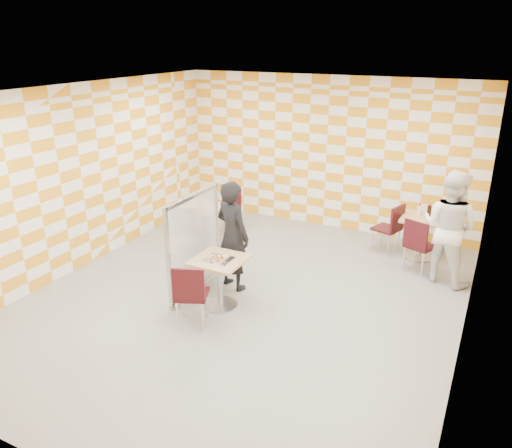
{
  "coord_description": "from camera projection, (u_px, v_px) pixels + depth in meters",
  "views": [
    {
      "loc": [
        3.11,
        -5.78,
        3.69
      ],
      "look_at": [
        0.1,
        0.2,
        1.15
      ],
      "focal_mm": 35.0,
      "sensor_mm": 36.0,
      "label": 1
    }
  ],
  "objects": [
    {
      "name": "empty_table",
      "position": [
        204.0,
        219.0,
        9.21
      ],
      "size": [
        0.7,
        0.7,
        0.75
      ],
      "color": "#D6B473",
      "rests_on": "ground"
    },
    {
      "name": "pizza_on_foil",
      "position": [
        219.0,
        258.0,
        6.97
      ],
      "size": [
        0.4,
        0.4,
        0.04
      ],
      "color": "silver",
      "rests_on": "main_table"
    },
    {
      "name": "second_table",
      "position": [
        421.0,
        230.0,
        8.66
      ],
      "size": [
        0.7,
        0.7,
        0.75
      ],
      "color": "#D6B473",
      "rests_on": "ground"
    },
    {
      "name": "room_shell",
      "position": [
        260.0,
        193.0,
        7.36
      ],
      "size": [
        7.0,
        7.0,
        7.0
      ],
      "color": "gray",
      "rests_on": "ground"
    },
    {
      "name": "sport_bottle",
      "position": [
        419.0,
        209.0,
        8.71
      ],
      "size": [
        0.06,
        0.06,
        0.2
      ],
      "color": "white",
      "rests_on": "second_table"
    },
    {
      "name": "chair_empty_far",
      "position": [
        229.0,
        205.0,
        9.83
      ],
      "size": [
        0.43,
        0.44,
        0.92
      ],
      "color": "#340A10",
      "rests_on": "ground"
    },
    {
      "name": "man_dark",
      "position": [
        233.0,
        236.0,
        7.52
      ],
      "size": [
        0.72,
        0.58,
        1.71
      ],
      "primitive_type": "imported",
      "rotation": [
        0.0,
        0.0,
        2.83
      ],
      "color": "black",
      "rests_on": "ground"
    },
    {
      "name": "chair_main_front",
      "position": [
        190.0,
        292.0,
        6.52
      ],
      "size": [
        0.55,
        0.56,
        0.92
      ],
      "color": "#340A10",
      "rests_on": "ground"
    },
    {
      "name": "chair_empty_near",
      "position": [
        185.0,
        227.0,
        8.74
      ],
      "size": [
        0.55,
        0.56,
        0.92
      ],
      "color": "#340A10",
      "rests_on": "ground"
    },
    {
      "name": "chair_second_front",
      "position": [
        418.0,
        242.0,
        8.09
      ],
      "size": [
        0.55,
        0.55,
        0.92
      ],
      "color": "#340A10",
      "rests_on": "ground"
    },
    {
      "name": "man_white",
      "position": [
        449.0,
        227.0,
        7.7
      ],
      "size": [
        1.06,
        0.94,
        1.82
      ],
      "primitive_type": "imported",
      "rotation": [
        0.0,
        0.0,
        2.8
      ],
      "color": "white",
      "rests_on": "ground"
    },
    {
      "name": "main_table",
      "position": [
        220.0,
        274.0,
        7.08
      ],
      "size": [
        0.7,
        0.7,
        0.75
      ],
      "color": "#D6B473",
      "rests_on": "ground"
    },
    {
      "name": "soda_bottle",
      "position": [
        429.0,
        211.0,
        8.59
      ],
      "size": [
        0.07,
        0.07,
        0.23
      ],
      "color": "black",
      "rests_on": "second_table"
    },
    {
      "name": "partition",
      "position": [
        194.0,
        243.0,
        7.41
      ],
      "size": [
        0.08,
        1.38,
        1.55
      ],
      "color": "white",
      "rests_on": "ground"
    },
    {
      "name": "chair_second_side",
      "position": [
        391.0,
        225.0,
        8.81
      ],
      "size": [
        0.54,
        0.54,
        0.92
      ],
      "color": "#340A10",
      "rests_on": "ground"
    }
  ]
}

